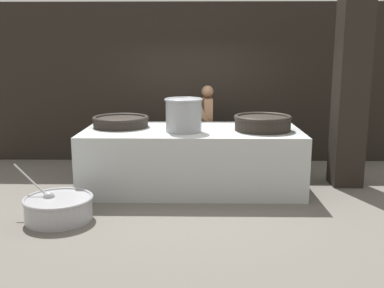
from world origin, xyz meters
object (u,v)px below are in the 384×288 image
object	(u,v)px
stock_pot	(184,114)
giant_wok_far	(263,122)
prep_bowl_vegetables	(58,207)
giant_wok_near	(121,121)
cook	(207,125)

from	to	relation	value
stock_pot	giant_wok_far	bearing A→B (deg)	6.43
giant_wok_far	prep_bowl_vegetables	size ratio (longest dim) A/B	0.80
giant_wok_near	cook	size ratio (longest dim) A/B	0.59
giant_wok_far	cook	size ratio (longest dim) A/B	0.57
giant_wok_near	cook	bearing A→B (deg)	33.40
giant_wok_near	cook	distance (m)	1.77
stock_pot	prep_bowl_vegetables	world-z (taller)	stock_pot
giant_wok_far	giant_wok_near	bearing A→B (deg)	172.82
stock_pot	prep_bowl_vegetables	bearing A→B (deg)	-141.84
giant_wok_far	cook	world-z (taller)	cook
giant_wok_near	cook	xyz separation A→B (m)	(1.47, 0.97, -0.21)
stock_pot	prep_bowl_vegetables	xyz separation A→B (m)	(-1.65, -1.30, -1.09)
giant_wok_near	giant_wok_far	xyz separation A→B (m)	(2.34, -0.30, 0.03)
giant_wok_far	cook	xyz separation A→B (m)	(-0.88, 1.26, -0.25)
giant_wok_far	cook	bearing A→B (deg)	124.80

